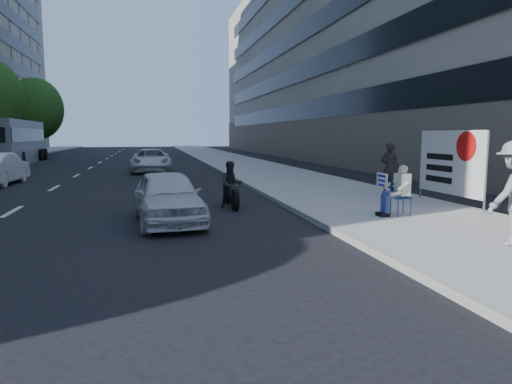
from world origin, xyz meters
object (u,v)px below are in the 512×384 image
object	(u,v)px
protest_banner	(450,162)
bus	(13,142)
white_sedan_near	(168,197)
seated_protester	(397,188)
motorcycle	(231,187)
pedestrian_woman	(390,168)
white_sedan_far	(151,160)

from	to	relation	value
protest_banner	bus	xyz separation A→B (m)	(-19.08, 26.77, 0.23)
protest_banner	white_sedan_near	size ratio (longest dim) A/B	0.78
seated_protester	white_sedan_near	bearing A→B (deg)	168.89
protest_banner	motorcycle	xyz separation A→B (m)	(-6.33, 1.72, -0.76)
pedestrian_woman	protest_banner	xyz separation A→B (m)	(0.67, -2.34, 0.34)
protest_banner	white_sedan_near	xyz separation A→B (m)	(-8.32, -0.29, -0.73)
protest_banner	white_sedan_near	bearing A→B (deg)	-178.04
pedestrian_woman	white_sedan_far	xyz separation A→B (m)	(-8.03, 13.62, -0.37)
seated_protester	protest_banner	distance (m)	2.98
white_sedan_far	motorcycle	world-z (taller)	motorcycle
pedestrian_woman	white_sedan_far	size ratio (longest dim) A/B	0.37
seated_protester	bus	size ratio (longest dim) A/B	0.11
pedestrian_woman	bus	bearing A→B (deg)	-8.56
pedestrian_woman	protest_banner	bearing A→B (deg)	150.37
white_sedan_near	seated_protester	bearing A→B (deg)	-15.99
pedestrian_woman	white_sedan_far	distance (m)	15.82
protest_banner	white_sedan_far	distance (m)	18.19
white_sedan_near	bus	bearing A→B (deg)	106.81
white_sedan_far	bus	world-z (taller)	bus
white_sedan_far	motorcycle	bearing A→B (deg)	-79.86
white_sedan_far	motorcycle	xyz separation A→B (m)	(2.36, -14.24, -0.05)
white_sedan_near	motorcycle	distance (m)	2.82
motorcycle	bus	xyz separation A→B (m)	(-12.75, 25.05, 1.00)
pedestrian_woman	motorcycle	distance (m)	5.72
pedestrian_woman	protest_banner	distance (m)	2.45
pedestrian_woman	white_sedan_far	bearing A→B (deg)	-15.05
seated_protester	white_sedan_far	bearing A→B (deg)	109.44
seated_protester	bus	bearing A→B (deg)	120.37
pedestrian_woman	bus	world-z (taller)	bus
seated_protester	bus	distance (m)	32.68
white_sedan_far	pedestrian_woman	bearing A→B (deg)	-58.76
seated_protester	protest_banner	bearing A→B (deg)	28.91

